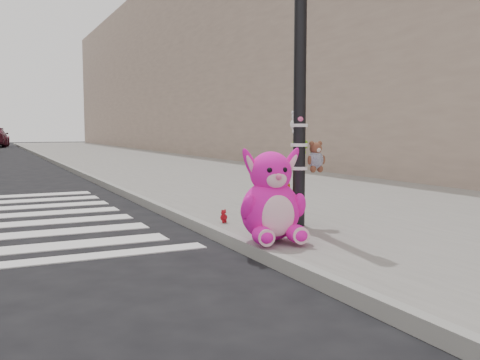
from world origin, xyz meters
TOP-DOWN VIEW (x-y plane):
  - ground at (0.00, 0.00)m, footprint 120.00×120.00m
  - sidewalk_near at (5.00, 10.00)m, footprint 7.00×80.00m
  - curb_edge at (1.55, 10.00)m, footprint 0.12×80.00m
  - bld_near at (10.50, 20.00)m, footprint 5.00×60.00m
  - signal_pole at (2.61, 1.81)m, footprint 0.69×0.49m
  - pink_bunny at (1.79, 1.08)m, footprint 0.77×0.87m
  - red_teddy at (1.80, 2.40)m, footprint 0.15×0.13m

SIDE VIEW (x-z plane):
  - ground at x=0.00m, z-range 0.00..0.00m
  - sidewalk_near at x=5.00m, z-range 0.00..0.14m
  - curb_edge at x=1.55m, z-range -0.01..0.15m
  - red_teddy at x=1.80m, z-range 0.14..0.32m
  - pink_bunny at x=1.79m, z-range 0.04..1.11m
  - signal_pole at x=2.61m, z-range -0.20..3.80m
  - bld_near at x=10.50m, z-range 0.00..10.00m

